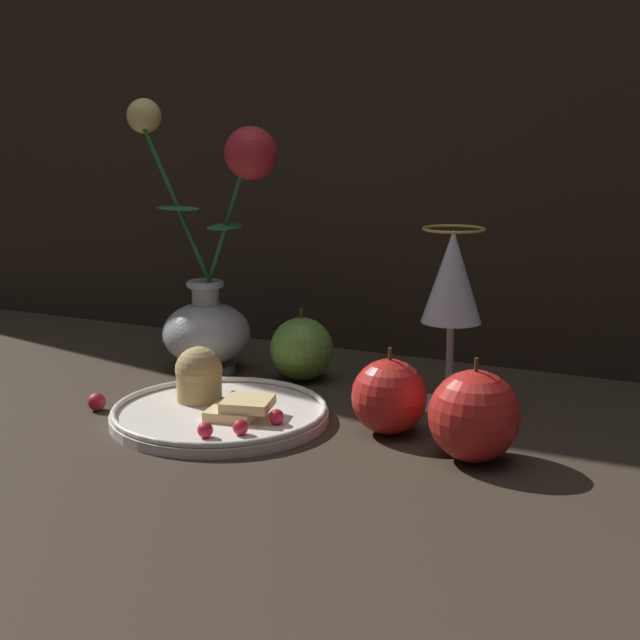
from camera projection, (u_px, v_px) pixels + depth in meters
ground_plane at (296, 406)px, 0.97m from camera, size 2.40×2.40×0.00m
vase at (210, 288)px, 1.08m from camera, size 0.20×0.11×0.33m
plate_with_pastries at (217, 406)px, 0.92m from camera, size 0.23×0.23×0.07m
wine_glass at (452, 285)px, 0.94m from camera, size 0.08×0.08×0.19m
apple_beside_vase at (301, 349)px, 1.06m from camera, size 0.08×0.08×0.09m
apple_near_glass at (474, 416)px, 0.80m from camera, size 0.08×0.08×0.10m
apple_at_table_edge at (389, 397)px, 0.87m from camera, size 0.08×0.08×0.09m
berry_near_plate at (97, 402)px, 0.95m from camera, size 0.02×0.02×0.02m
berry_front_center at (480, 427)px, 0.87m from camera, size 0.02×0.02×0.02m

